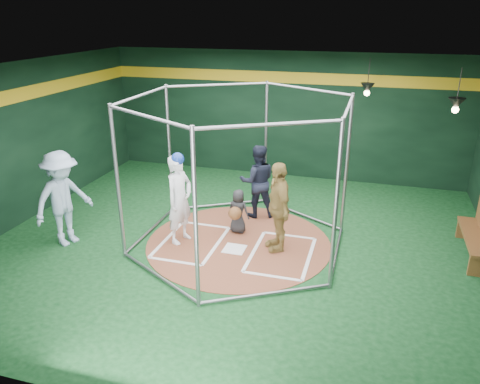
% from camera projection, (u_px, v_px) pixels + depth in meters
% --- Properties ---
extents(room_shell, '(10.10, 9.10, 3.53)m').
position_uv_depth(room_shell, '(239.00, 162.00, 9.06)').
color(room_shell, '#0B3314').
rests_on(room_shell, ground).
extents(clay_disc, '(3.80, 3.80, 0.01)m').
position_uv_depth(clay_disc, '(239.00, 243.00, 9.69)').
color(clay_disc, brown).
rests_on(clay_disc, ground).
extents(home_plate, '(0.43, 0.43, 0.01)m').
position_uv_depth(home_plate, '(234.00, 249.00, 9.42)').
color(home_plate, white).
rests_on(home_plate, clay_disc).
extents(batter_box_left, '(1.17, 1.77, 0.01)m').
position_uv_depth(batter_box_left, '(191.00, 242.00, 9.71)').
color(batter_box_left, white).
rests_on(batter_box_left, clay_disc).
extents(batter_box_right, '(1.17, 1.77, 0.01)m').
position_uv_depth(batter_box_right, '(281.00, 254.00, 9.21)').
color(batter_box_right, white).
rests_on(batter_box_right, clay_disc).
extents(batting_cage, '(4.05, 4.67, 3.00)m').
position_uv_depth(batting_cage, '(239.00, 175.00, 9.15)').
color(batting_cage, gray).
rests_on(batting_cage, ground).
extents(pendant_lamp_near, '(0.34, 0.34, 0.90)m').
position_uv_depth(pendant_lamp_near, '(367.00, 88.00, 11.34)').
color(pendant_lamp_near, black).
rests_on(pendant_lamp_near, room_shell).
extents(pendant_lamp_far, '(0.34, 0.34, 0.90)m').
position_uv_depth(pendant_lamp_far, '(456.00, 104.00, 9.44)').
color(pendant_lamp_far, black).
rests_on(pendant_lamp_far, room_shell).
extents(batter_figure, '(0.62, 0.77, 1.91)m').
position_uv_depth(batter_figure, '(180.00, 198.00, 9.44)').
color(batter_figure, silver).
rests_on(batter_figure, clay_disc).
extents(visitor_leopard, '(0.89, 1.15, 1.82)m').
position_uv_depth(visitor_leopard, '(278.00, 207.00, 9.14)').
color(visitor_leopard, tan).
rests_on(visitor_leopard, clay_disc).
extents(catcher_figure, '(0.51, 0.57, 0.97)m').
position_uv_depth(catcher_figure, '(238.00, 211.00, 9.96)').
color(catcher_figure, black).
rests_on(catcher_figure, clay_disc).
extents(umpire, '(1.00, 0.89, 1.70)m').
position_uv_depth(umpire, '(257.00, 181.00, 10.67)').
color(umpire, black).
rests_on(umpire, clay_disc).
extents(bystander_blue, '(1.13, 1.45, 1.97)m').
position_uv_depth(bystander_blue, '(63.00, 199.00, 9.36)').
color(bystander_blue, '#9CB5CF').
rests_on(bystander_blue, ground).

